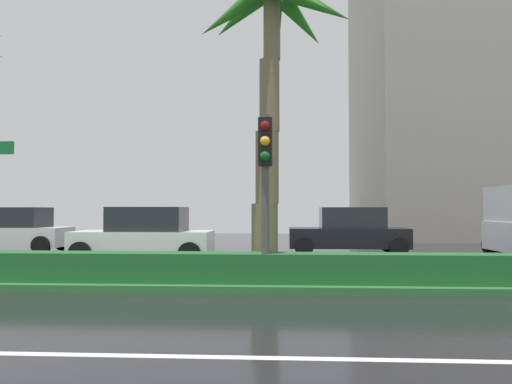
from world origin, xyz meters
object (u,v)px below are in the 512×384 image
car_in_traffic_fourth (349,232)px  palm_tree_centre_left (272,36)px  car_in_traffic_second (12,231)px  traffic_signal_median_right (265,167)px  car_in_traffic_third (145,235)px

car_in_traffic_fourth → palm_tree_centre_left: bearing=69.9°
palm_tree_centre_left → car_in_traffic_second: bearing=144.3°
car_in_traffic_second → traffic_signal_median_right: bearing=139.9°
car_in_traffic_second → car_in_traffic_third: same height
palm_tree_centre_left → car_in_traffic_third: bearing=133.6°
traffic_signal_median_right → car_in_traffic_fourth: traffic_signal_median_right is taller
car_in_traffic_second → palm_tree_centre_left: bearing=144.3°
palm_tree_centre_left → car_in_traffic_fourth: palm_tree_centre_left is taller
car_in_traffic_third → car_in_traffic_fourth: 7.42m
palm_tree_centre_left → car_in_traffic_fourth: bearing=69.9°
traffic_signal_median_right → car_in_traffic_second: traffic_signal_median_right is taller
traffic_signal_median_right → palm_tree_centre_left: bearing=85.1°
car_in_traffic_second → car_in_traffic_fourth: size_ratio=1.00×
palm_tree_centre_left → traffic_signal_median_right: 3.29m
palm_tree_centre_left → traffic_signal_median_right: size_ratio=2.07×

